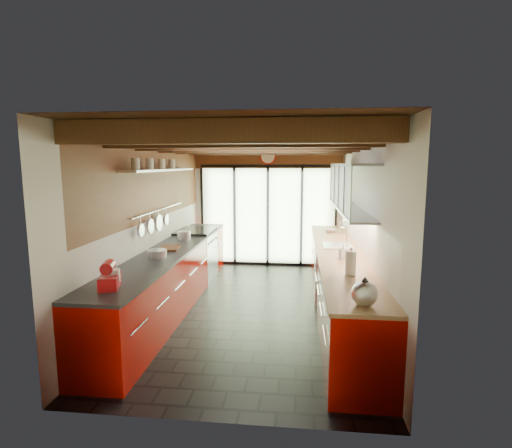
# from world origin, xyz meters

# --- Properties ---
(ground) EXTENTS (5.50, 5.50, 0.00)m
(ground) POSITION_xyz_m (0.00, 0.00, 0.00)
(ground) COLOR black
(ground) RESTS_ON ground
(room_shell) EXTENTS (5.50, 5.50, 5.50)m
(room_shell) POSITION_xyz_m (0.00, 0.00, 1.65)
(room_shell) COLOR silver
(room_shell) RESTS_ON ground
(ceiling_beams) EXTENTS (3.14, 5.06, 4.90)m
(ceiling_beams) POSITION_xyz_m (-0.00, 0.38, 2.46)
(ceiling_beams) COLOR #593316
(ceiling_beams) RESTS_ON ground
(glass_door) EXTENTS (2.95, 0.10, 2.90)m
(glass_door) POSITION_xyz_m (0.00, 2.69, 1.66)
(glass_door) COLOR #C6EAAD
(glass_door) RESTS_ON ground
(left_counter) EXTENTS (0.68, 5.00, 0.92)m
(left_counter) POSITION_xyz_m (-1.28, 0.00, 0.46)
(left_counter) COLOR #9D0800
(left_counter) RESTS_ON ground
(range_stove) EXTENTS (0.66, 0.90, 0.97)m
(range_stove) POSITION_xyz_m (-1.28, 1.45, 0.47)
(range_stove) COLOR silver
(range_stove) RESTS_ON ground
(right_counter) EXTENTS (0.68, 5.00, 0.92)m
(right_counter) POSITION_xyz_m (1.27, 0.00, 0.46)
(right_counter) COLOR #9D0800
(right_counter) RESTS_ON ground
(sink_assembly) EXTENTS (0.45, 0.52, 0.43)m
(sink_assembly) POSITION_xyz_m (1.29, 0.40, 0.96)
(sink_assembly) COLOR silver
(sink_assembly) RESTS_ON right_counter
(upper_cabinets_right) EXTENTS (0.34, 3.00, 3.00)m
(upper_cabinets_right) POSITION_xyz_m (1.43, 0.30, 1.85)
(upper_cabinets_right) COLOR silver
(upper_cabinets_right) RESTS_ON ground
(left_wall_fixtures) EXTENTS (0.28, 2.60, 0.96)m
(left_wall_fixtures) POSITION_xyz_m (-1.47, 0.14, 1.88)
(left_wall_fixtures) COLOR silver
(left_wall_fixtures) RESTS_ON ground
(stand_mixer) EXTENTS (0.26, 0.36, 0.29)m
(stand_mixer) POSITION_xyz_m (-1.27, -2.00, 1.04)
(stand_mixer) COLOR red
(stand_mixer) RESTS_ON left_counter
(pot_large) EXTENTS (0.28, 0.28, 0.14)m
(pot_large) POSITION_xyz_m (-1.27, 0.68, 0.99)
(pot_large) COLOR silver
(pot_large) RESTS_ON left_counter
(pot_small) EXTENTS (0.33, 0.33, 0.10)m
(pot_small) POSITION_xyz_m (-1.27, -0.62, 0.97)
(pot_small) COLOR silver
(pot_small) RESTS_ON left_counter
(cutting_board) EXTENTS (0.33, 0.43, 0.03)m
(cutting_board) POSITION_xyz_m (-1.27, -0.10, 0.94)
(cutting_board) COLOR brown
(cutting_board) RESTS_ON left_counter
(kettle) EXTENTS (0.31, 0.33, 0.28)m
(kettle) POSITION_xyz_m (1.27, -2.25, 1.04)
(kettle) COLOR silver
(kettle) RESTS_ON right_counter
(paper_towel) EXTENTS (0.14, 0.14, 0.33)m
(paper_towel) POSITION_xyz_m (1.27, -1.25, 1.06)
(paper_towel) COLOR white
(paper_towel) RESTS_ON right_counter
(soap_bottle) EXTENTS (0.11, 0.11, 0.20)m
(soap_bottle) POSITION_xyz_m (1.27, -0.44, 1.02)
(soap_bottle) COLOR silver
(soap_bottle) RESTS_ON right_counter
(bowl) EXTENTS (0.26, 0.26, 0.06)m
(bowl) POSITION_xyz_m (1.27, 1.73, 0.95)
(bowl) COLOR silver
(bowl) RESTS_ON right_counter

